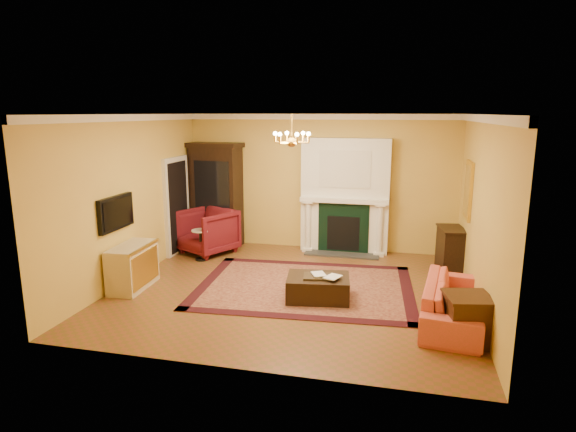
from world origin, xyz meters
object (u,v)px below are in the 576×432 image
(pedestal_table, at_px, (201,243))
(commode, at_px, (133,267))
(leather_ottoman, at_px, (318,287))
(wingback_armchair, at_px, (207,229))
(end_table, at_px, (467,320))
(china_cabinet, at_px, (216,197))
(coral_sofa, at_px, (454,295))
(console_table, at_px, (451,250))

(pedestal_table, bearing_deg, commode, -105.64)
(pedestal_table, xyz_separation_m, leather_ottoman, (2.76, -1.57, -0.17))
(wingback_armchair, height_order, end_table, wingback_armchair)
(china_cabinet, distance_m, coral_sofa, 5.95)
(wingback_armchair, xyz_separation_m, pedestal_table, (0.07, -0.52, -0.16))
(china_cabinet, xyz_separation_m, commode, (-0.38, -3.05, -0.74))
(china_cabinet, distance_m, end_table, 6.43)
(pedestal_table, relative_size, leather_ottoman, 0.64)
(coral_sofa, xyz_separation_m, leather_ottoman, (-2.09, 0.37, -0.20))
(commode, distance_m, coral_sofa, 5.35)
(pedestal_table, height_order, coral_sofa, coral_sofa)
(console_table, bearing_deg, coral_sofa, -102.41)
(commode, distance_m, console_table, 5.97)
(china_cabinet, height_order, wingback_armchair, china_cabinet)
(commode, height_order, leather_ottoman, commode)
(end_table, xyz_separation_m, console_table, (0.06, 3.13, 0.09))
(coral_sofa, distance_m, leather_ottoman, 2.13)
(end_table, bearing_deg, china_cabinet, 142.60)
(china_cabinet, bearing_deg, commode, -89.81)
(console_table, bearing_deg, china_cabinet, 163.15)
(pedestal_table, distance_m, commode, 1.86)
(china_cabinet, height_order, console_table, china_cabinet)
(china_cabinet, height_order, coral_sofa, china_cabinet)
(coral_sofa, distance_m, console_table, 2.46)
(china_cabinet, xyz_separation_m, end_table, (5.07, -3.88, -0.81))
(commode, bearing_deg, coral_sofa, -4.59)
(coral_sofa, relative_size, leather_ottoman, 2.05)
(console_table, bearing_deg, leather_ottoman, -145.86)
(coral_sofa, bearing_deg, pedestal_table, 75.16)
(pedestal_table, bearing_deg, end_table, -27.94)
(wingback_armchair, xyz_separation_m, console_table, (5.08, -0.01, -0.13))
(commode, relative_size, coral_sofa, 0.50)
(pedestal_table, bearing_deg, coral_sofa, -21.90)
(coral_sofa, height_order, end_table, coral_sofa)
(commode, relative_size, console_table, 1.27)
(wingback_armchair, relative_size, coral_sofa, 0.52)
(commode, bearing_deg, china_cabinet, 79.94)
(pedestal_table, bearing_deg, console_table, 5.76)
(coral_sofa, bearing_deg, wingback_armchair, 70.40)
(wingback_armchair, distance_m, commode, 2.36)
(commode, relative_size, end_table, 1.64)
(pedestal_table, distance_m, end_table, 5.60)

